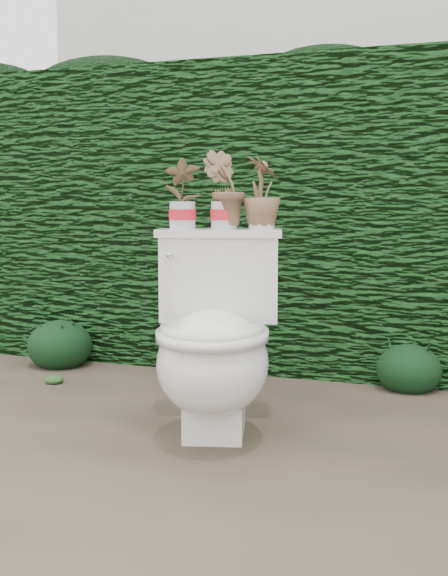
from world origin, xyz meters
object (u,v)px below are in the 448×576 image
(potted_plant_left, at_px, (182,196))
(potted_plant_center, at_px, (224,191))
(toilet, at_px, (214,344))
(potted_plant_right, at_px, (262,195))

(potted_plant_left, xyz_separation_m, potted_plant_center, (0.16, 0.04, 0.02))
(toilet, distance_m, potted_plant_right, 0.63)
(toilet, xyz_separation_m, potted_plant_right, (0.10, 0.28, 0.56))
(potted_plant_left, relative_size, potted_plant_center, 0.88)
(toilet, bearing_deg, potted_plant_right, 54.79)
(potted_plant_left, bearing_deg, toilet, 108.37)
(potted_plant_center, bearing_deg, potted_plant_right, -175.65)
(toilet, xyz_separation_m, potted_plant_center, (-0.04, 0.24, 0.57))
(potted_plant_left, distance_m, potted_plant_center, 0.17)
(potted_plant_center, xyz_separation_m, potted_plant_right, (0.15, 0.04, -0.01))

